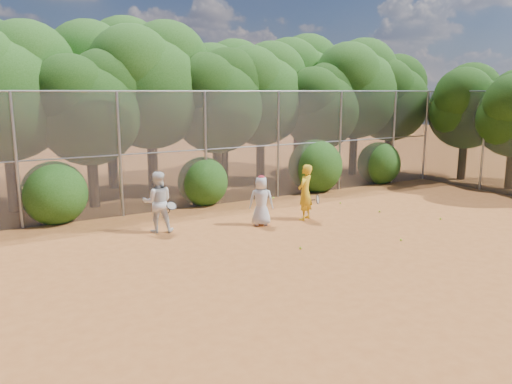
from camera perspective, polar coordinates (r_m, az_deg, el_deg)
ground at (r=13.43m, az=9.13°, el=-6.02°), size 80.00×80.00×0.00m
fence_back at (r=17.91m, az=-3.20°, el=5.20°), size 20.05×0.09×4.03m
fence_side at (r=22.36m, az=24.58°, el=5.43°), size 0.09×6.09×4.03m
tree_1 at (r=18.46m, az=-26.79°, el=10.77°), size 4.64×4.03×6.35m
tree_2 at (r=18.10m, az=-18.49°, el=9.56°), size 3.99×3.47×5.47m
tree_3 at (r=19.73m, az=-11.96°, el=12.37°), size 4.89×4.26×6.70m
tree_4 at (r=20.11m, az=-4.46°, el=10.74°), size 4.19×3.64×5.73m
tree_5 at (r=22.00m, az=0.60°, el=11.59°), size 4.51×3.92×6.17m
tree_6 at (r=22.57m, az=7.46°, el=10.02°), size 3.86×3.36×5.29m
tree_7 at (r=24.63m, az=11.37°, el=11.89°), size 4.77×4.14×6.53m
tree_8 at (r=25.77m, az=15.17°, el=10.66°), size 4.25×3.70×5.82m
tree_10 at (r=21.57m, az=-16.46°, el=12.67°), size 5.15×4.48×7.06m
tree_11 at (r=22.93m, az=-3.68°, el=11.85°), size 4.64×4.03×6.35m
tree_12 at (r=25.76m, az=4.91°, el=12.56°), size 5.02×4.37×6.88m
tree_13 at (r=24.66m, az=22.97°, el=9.33°), size 3.86×3.36×5.29m
bush_0 at (r=16.59m, az=-22.06°, el=0.19°), size 2.00×2.00×2.00m
bush_1 at (r=17.96m, az=-6.10°, el=1.46°), size 1.80×1.80×1.80m
bush_2 at (r=20.45m, az=6.80°, el=3.23°), size 2.20×2.20×2.20m
bush_3 at (r=22.73m, az=13.88°, el=3.42°), size 1.90×1.90×1.90m
player_yellow at (r=15.73m, az=5.65°, el=-0.04°), size 0.88×0.69×1.76m
player_teen at (r=15.02m, az=0.61°, el=-0.99°), size 0.88×0.79×1.53m
player_white at (r=14.56m, az=-11.16°, el=-1.12°), size 1.02×0.90×1.77m
ball_0 at (r=17.26m, az=13.93°, el=-2.17°), size 0.07×0.07×0.07m
ball_1 at (r=14.17m, az=16.23°, el=-5.26°), size 0.07×0.07×0.07m
ball_2 at (r=16.85m, az=20.33°, el=-2.88°), size 0.07×0.07×0.07m
ball_3 at (r=12.97m, az=5.10°, el=-6.40°), size 0.07×0.07×0.07m
ball_4 at (r=18.27m, az=9.62°, el=-1.24°), size 0.07×0.07×0.07m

